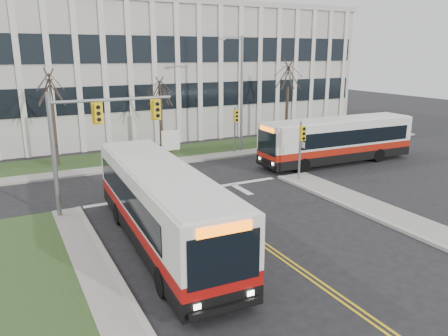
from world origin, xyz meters
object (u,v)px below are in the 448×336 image
(streetlight, at_px, (240,88))
(bus_main, at_px, (162,208))
(bus_cross, at_px, (337,141))
(directory_sign, at_px, (171,141))

(streetlight, relative_size, bus_main, 0.74)
(bus_cross, bearing_deg, directory_sign, -126.99)
(directory_sign, height_order, bus_cross, bus_cross)
(streetlight, bearing_deg, bus_main, -129.63)
(bus_main, xyz_separation_m, bus_cross, (16.30, 7.58, -0.05))
(directory_sign, xyz_separation_m, bus_main, (-6.30, -15.58, 0.49))
(streetlight, bearing_deg, directory_sign, 166.77)
(bus_main, bearing_deg, bus_cross, 27.54)
(directory_sign, height_order, bus_main, bus_main)
(directory_sign, bearing_deg, streetlight, -13.23)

